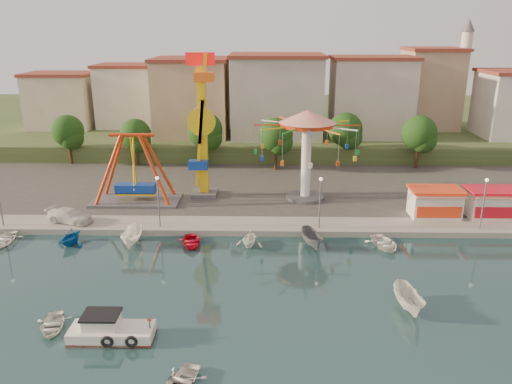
{
  "coord_description": "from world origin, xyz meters",
  "views": [
    {
      "loc": [
        2.65,
        -33.45,
        19.76
      ],
      "look_at": [
        1.67,
        14.0,
        4.0
      ],
      "focal_mm": 35.0,
      "sensor_mm": 36.0,
      "label": 1
    }
  ],
  "objects_px": {
    "wave_swinger": "(307,135)",
    "skiff": "(409,300)",
    "cabin_motorboat": "(110,331)",
    "van": "(70,216)",
    "rowboat_a": "(52,325)",
    "kamikaze_tower": "(203,129)",
    "pirate_ship_ride": "(134,170)"
  },
  "relations": [
    {
      "from": "cabin_motorboat",
      "to": "van",
      "type": "relative_size",
      "value": 1.15
    },
    {
      "from": "kamikaze_tower",
      "to": "cabin_motorboat",
      "type": "distance_m",
      "value": 29.14
    },
    {
      "from": "kamikaze_tower",
      "to": "rowboat_a",
      "type": "relative_size",
      "value": 4.96
    },
    {
      "from": "pirate_ship_ride",
      "to": "kamikaze_tower",
      "type": "height_order",
      "value": "kamikaze_tower"
    },
    {
      "from": "pirate_ship_ride",
      "to": "kamikaze_tower",
      "type": "bearing_deg",
      "value": 16.05
    },
    {
      "from": "skiff",
      "to": "van",
      "type": "xyz_separation_m",
      "value": [
        -30.65,
        15.22,
        0.49
      ]
    },
    {
      "from": "kamikaze_tower",
      "to": "rowboat_a",
      "type": "height_order",
      "value": "kamikaze_tower"
    },
    {
      "from": "pirate_ship_ride",
      "to": "wave_swinger",
      "type": "height_order",
      "value": "wave_swinger"
    },
    {
      "from": "pirate_ship_ride",
      "to": "cabin_motorboat",
      "type": "height_order",
      "value": "pirate_ship_ride"
    },
    {
      "from": "pirate_ship_ride",
      "to": "rowboat_a",
      "type": "bearing_deg",
      "value": -89.31
    },
    {
      "from": "wave_swinger",
      "to": "cabin_motorboat",
      "type": "distance_m",
      "value": 31.85
    },
    {
      "from": "kamikaze_tower",
      "to": "skiff",
      "type": "xyz_separation_m",
      "value": [
        17.76,
        -23.9,
        -7.79
      ]
    },
    {
      "from": "rowboat_a",
      "to": "skiff",
      "type": "distance_m",
      "value": 25.28
    },
    {
      "from": "skiff",
      "to": "van",
      "type": "bearing_deg",
      "value": 148.07
    },
    {
      "from": "wave_swinger",
      "to": "skiff",
      "type": "relative_size",
      "value": 2.74
    },
    {
      "from": "cabin_motorboat",
      "to": "kamikaze_tower",
      "type": "bearing_deg",
      "value": 83.27
    },
    {
      "from": "rowboat_a",
      "to": "kamikaze_tower",
      "type": "bearing_deg",
      "value": 62.29
    },
    {
      "from": "cabin_motorboat",
      "to": "van",
      "type": "xyz_separation_m",
      "value": [
        -9.84,
        19.15,
        0.78
      ]
    },
    {
      "from": "pirate_ship_ride",
      "to": "wave_swinger",
      "type": "relative_size",
      "value": 0.86
    },
    {
      "from": "kamikaze_tower",
      "to": "wave_swinger",
      "type": "height_order",
      "value": "kamikaze_tower"
    },
    {
      "from": "cabin_motorboat",
      "to": "rowboat_a",
      "type": "bearing_deg",
      "value": 167.13
    },
    {
      "from": "skiff",
      "to": "rowboat_a",
      "type": "bearing_deg",
      "value": -178.73
    },
    {
      "from": "cabin_motorboat",
      "to": "skiff",
      "type": "height_order",
      "value": "cabin_motorboat"
    },
    {
      "from": "kamikaze_tower",
      "to": "wave_swinger",
      "type": "bearing_deg",
      "value": -3.63
    },
    {
      "from": "wave_swinger",
      "to": "rowboat_a",
      "type": "height_order",
      "value": "wave_swinger"
    },
    {
      "from": "rowboat_a",
      "to": "van",
      "type": "height_order",
      "value": "van"
    },
    {
      "from": "pirate_ship_ride",
      "to": "rowboat_a",
      "type": "distance_m",
      "value": 25.02
    },
    {
      "from": "rowboat_a",
      "to": "skiff",
      "type": "height_order",
      "value": "skiff"
    },
    {
      "from": "kamikaze_tower",
      "to": "van",
      "type": "height_order",
      "value": "kamikaze_tower"
    },
    {
      "from": "cabin_motorboat",
      "to": "skiff",
      "type": "xyz_separation_m",
      "value": [
        20.8,
        3.93,
        0.3
      ]
    },
    {
      "from": "wave_swinger",
      "to": "skiff",
      "type": "distance_m",
      "value": 25.01
    },
    {
      "from": "rowboat_a",
      "to": "skiff",
      "type": "relative_size",
      "value": 0.79
    }
  ]
}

